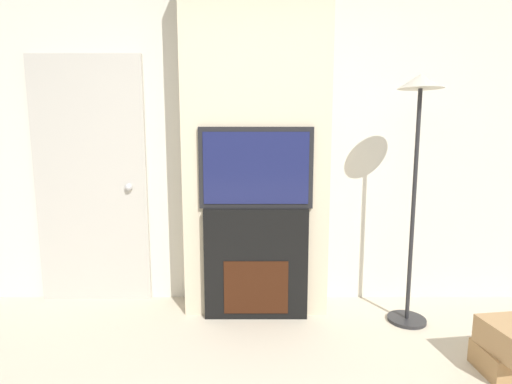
# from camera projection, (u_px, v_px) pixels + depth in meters

# --- Properties ---
(wall_back) EXTENTS (6.00, 0.06, 2.70)m
(wall_back) POSITION_uv_depth(u_px,v_px,m) (256.00, 141.00, 3.31)
(wall_back) COLOR silver
(wall_back) RESTS_ON ground_plane
(chimney_breast) EXTENTS (1.11, 0.35, 2.70)m
(chimney_breast) POSITION_uv_depth(u_px,v_px,m) (256.00, 142.00, 3.10)
(chimney_breast) COLOR beige
(chimney_breast) RESTS_ON ground_plane
(fireplace) EXTENTS (0.79, 0.15, 0.86)m
(fireplace) POSITION_uv_depth(u_px,v_px,m) (256.00, 263.00, 3.07)
(fireplace) COLOR black
(fireplace) RESTS_ON ground_plane
(television) EXTENTS (0.84, 0.07, 0.60)m
(television) POSITION_uv_depth(u_px,v_px,m) (256.00, 168.00, 2.95)
(television) COLOR black
(television) RESTS_ON fireplace
(floor_lamp) EXTENTS (0.31, 0.31, 1.82)m
(floor_lamp) POSITION_uv_depth(u_px,v_px,m) (418.00, 135.00, 2.83)
(floor_lamp) COLOR #262628
(floor_lamp) RESTS_ON ground_plane
(entry_door) EXTENTS (0.92, 0.09, 2.04)m
(entry_door) POSITION_uv_depth(u_px,v_px,m) (91.00, 182.00, 3.30)
(entry_door) COLOR #BCB7AD
(entry_door) RESTS_ON ground_plane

